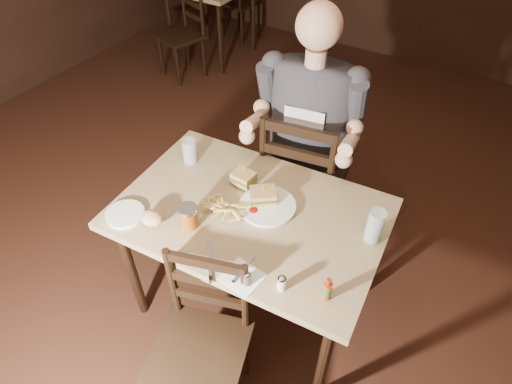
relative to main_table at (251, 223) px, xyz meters
The scene contains 23 objects.
room_shell 0.74m from the main_table, 169.73° to the left, with size 7.00×7.00×7.00m.
main_table is the anchor object (origin of this frame).
chair_far 0.66m from the main_table, 91.14° to the left, with size 0.46×0.51×1.00m, color black, non-canonical shape.
chair_near 0.63m from the main_table, 81.81° to the right, with size 0.40×0.44×0.86m, color black, non-canonical shape.
bg_chair_far 3.71m from the main_table, 123.50° to the left, with size 0.38×0.42×0.83m, color black, non-canonical shape.
bg_chair_near 2.86m from the main_table, 135.82° to the left, with size 0.39×0.42×0.84m, color black, non-canonical shape.
diner 0.67m from the main_table, 90.46° to the left, with size 0.58×0.46×1.01m, color #343338, non-canonical shape.
dinner_plate 0.12m from the main_table, 45.24° to the left, with size 0.26×0.26×0.01m, color white.
sandwich_left 0.23m from the main_table, 132.02° to the left, with size 0.10×0.09×0.09m, color tan, non-canonical shape.
sandwich_right 0.17m from the main_table, 74.52° to the left, with size 0.11×0.10×0.10m, color tan, non-canonical shape.
fries_pile 0.16m from the main_table, 147.88° to the right, with size 0.23×0.17×0.04m, color #E8CD70, non-canonical shape.
ketchup_dollop 0.10m from the main_table, 14.32° to the right, with size 0.04×0.04×0.01m, color maroon.
glass_left 0.50m from the main_table, 162.03° to the left, with size 0.07×0.07×0.13m, color silver.
glass_right 0.58m from the main_table, 13.10° to the left, with size 0.07×0.07×0.16m, color silver.
hot_sauce 0.56m from the main_table, 26.41° to the right, with size 0.04×0.04×0.11m, color #8A3F10, non-canonical shape.
salt_shaker 0.45m from the main_table, 42.42° to the right, with size 0.04×0.04×0.07m, color white, non-canonical shape.
pepper_shaker 0.41m from the main_table, 60.25° to the right, with size 0.03×0.03×0.06m, color #38332D, non-canonical shape.
syrup_dispenser 0.31m from the main_table, 130.93° to the right, with size 0.09×0.09×0.11m, color #8A3F10, non-canonical shape.
napkin 0.38m from the main_table, 63.63° to the right, with size 0.15×0.14×0.00m, color white.
knife 0.35m from the main_table, 88.21° to the right, with size 0.01×0.21×0.01m, color silver.
fork 0.34m from the main_table, 63.17° to the right, with size 0.01×0.16×0.01m, color silver.
side_plate 0.58m from the main_table, 145.89° to the right, with size 0.17×0.17×0.01m, color white.
bread_roll 0.46m from the main_table, 137.74° to the right, with size 0.11×0.09×0.06m, color tan.
Camera 1 is at (0.92, -1.20, 2.19)m, focal length 30.00 mm.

